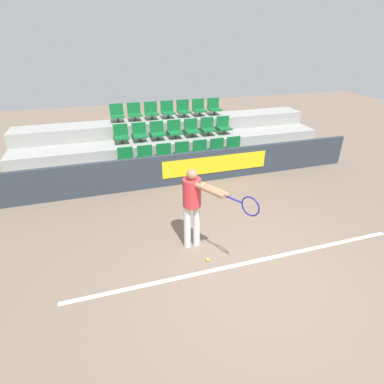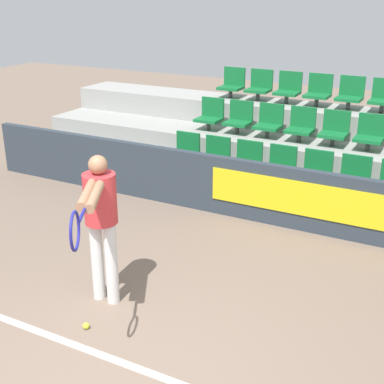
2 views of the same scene
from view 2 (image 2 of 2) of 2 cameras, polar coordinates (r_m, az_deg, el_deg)
The scene contains 26 objects.
ground_plane at distance 4.88m, azimuth -9.34°, elevation -19.46°, with size 30.00×30.00×0.00m, color #7A6656.
court_baseline at distance 5.05m, azimuth -7.32°, elevation -17.65°, with size 6.29×0.08×0.01m.
barrier_wall at distance 7.55m, azimuth 7.84°, elevation -0.13°, with size 9.85×0.14×0.87m.
bleacher_tier_front at distance 8.11m, azimuth 8.98°, elevation -0.43°, with size 9.45×0.91×0.40m.
bleacher_tier_middle at distance 8.86m, azimuth 11.02°, elevation 2.70°, with size 9.45×0.91×0.81m.
bleacher_tier_back at distance 9.64m, azimuth 12.74°, elevation 5.33°, with size 9.45×0.91×1.21m.
stadium_chair_0 at distance 8.67m, azimuth -0.72°, elevation 4.42°, with size 0.42×0.37×0.54m.
stadium_chair_1 at distance 8.44m, azimuth 2.50°, elevation 3.92°, with size 0.42×0.37×0.54m.
stadium_chair_2 at distance 8.23m, azimuth 5.89°, elevation 3.39°, with size 0.42×0.37×0.54m.
stadium_chair_3 at distance 8.06m, azimuth 9.43°, elevation 2.81°, with size 0.42×0.37×0.54m.
stadium_chair_4 at distance 7.92m, azimuth 13.10°, elevation 2.20°, with size 0.42×0.37×0.54m.
stadium_chair_5 at distance 7.81m, azimuth 16.89°, elevation 1.57°, with size 0.42×0.37×0.54m.
stadium_chair_7 at distance 9.35m, azimuth 1.96°, elevation 8.21°, with size 0.42×0.37×0.54m.
stadium_chair_8 at distance 9.13m, azimuth 5.03°, elevation 7.83°, with size 0.42×0.37×0.54m.
stadium_chair_9 at distance 8.94m, azimuth 8.22°, elevation 7.41°, with size 0.42×0.37×0.54m.
stadium_chair_10 at distance 8.78m, azimuth 11.53°, elevation 6.94°, with size 0.42×0.37×0.54m.
stadium_chair_11 at distance 8.66m, azimuth 14.95°, elevation 6.44°, with size 0.42×0.37×0.54m.
stadium_chair_12 at distance 8.56m, azimuth 18.45°, elevation 5.90°, with size 0.42×0.37×0.54m.
stadium_chair_14 at distance 10.08m, azimuth 4.31°, elevation 11.45°, with size 0.42×0.37×0.54m.
stadium_chair_15 at distance 9.88m, azimuth 7.22°, elevation 11.15°, with size 0.42×0.37×0.54m.
stadium_chair_16 at distance 9.71m, azimuth 10.23°, elevation 10.80°, with size 0.42×0.37×0.54m.
stadium_chair_17 at distance 9.56m, azimuth 13.34°, elevation 10.42°, with size 0.42×0.37×0.54m.
stadium_chair_18 at distance 9.44m, azimuth 16.52°, elevation 9.99°, with size 0.42×0.37×0.54m.
stadium_chair_19 at distance 9.35m, azimuth 19.77°, elevation 9.52°, with size 0.42×0.37×0.54m.
tennis_player at distance 5.40m, azimuth -9.79°, elevation -2.51°, with size 0.84×1.39×1.62m.
tennis_ball at distance 5.50m, azimuth -11.23°, elevation -13.83°, with size 0.07×0.07×0.07m.
Camera 2 is at (2.36, -2.87, 3.15)m, focal length 50.00 mm.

